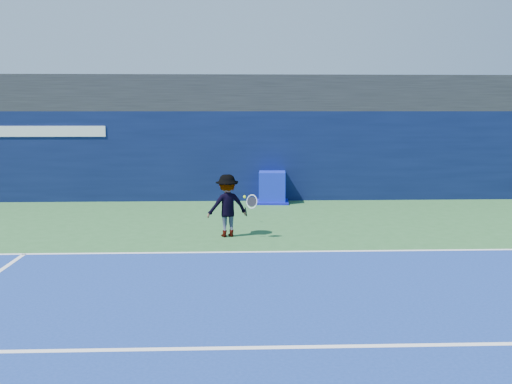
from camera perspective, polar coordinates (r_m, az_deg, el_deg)
ground at (r=9.52m, az=1.02°, el=-10.52°), size 80.00×80.00×0.00m
baseline at (r=12.39m, az=0.25°, el=-6.01°), size 24.00×0.10×0.01m
service_line at (r=7.65m, az=1.88°, el=-15.28°), size 24.00×0.10×0.01m
stadium_band at (r=20.51m, az=-0.75°, el=9.77°), size 36.00×3.00×1.20m
back_wall_assembly at (r=19.56m, az=-0.68°, el=3.68°), size 36.00×1.03×3.00m
equipment_cart at (r=18.83m, az=1.63°, el=0.35°), size 1.15×1.15×1.03m
tennis_player at (r=13.80m, az=-2.90°, el=-1.37°), size 1.28×0.82×1.51m
tennis_ball at (r=15.32m, az=-1.15°, el=-0.49°), size 0.08×0.08×0.08m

